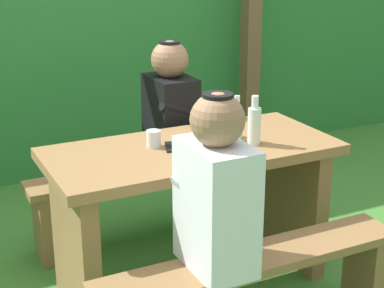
# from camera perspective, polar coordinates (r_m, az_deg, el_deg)

# --- Properties ---
(ground_plane) EXTENTS (12.00, 12.00, 0.00)m
(ground_plane) POSITION_cam_1_polar(r_m,az_deg,el_deg) (3.25, 0.00, -12.73)
(ground_plane) COLOR #417E31
(hedge_backdrop) EXTENTS (6.40, 1.01, 2.17)m
(hedge_backdrop) POSITION_cam_1_polar(r_m,az_deg,el_deg) (4.93, -11.96, 11.24)
(hedge_backdrop) COLOR #2C7733
(hedge_backdrop) RESTS_ON ground_plane
(pergola_post_right) EXTENTS (0.12, 0.12, 2.24)m
(pergola_post_right) POSITION_cam_1_polar(r_m,az_deg,el_deg) (4.77, 5.55, 11.72)
(pergola_post_right) COLOR brown
(pergola_post_right) RESTS_ON ground_plane
(picnic_table) EXTENTS (1.40, 0.64, 0.75)m
(picnic_table) POSITION_cam_1_polar(r_m,az_deg,el_deg) (3.02, 0.00, -4.50)
(picnic_table) COLOR olive
(picnic_table) RESTS_ON ground_plane
(bench_near) EXTENTS (1.40, 0.24, 0.44)m
(bench_near) POSITION_cam_1_polar(r_m,az_deg,el_deg) (2.66, 5.63, -12.66)
(bench_near) COLOR olive
(bench_near) RESTS_ON ground_plane
(bench_far) EXTENTS (1.40, 0.24, 0.44)m
(bench_far) POSITION_cam_1_polar(r_m,az_deg,el_deg) (3.58, -4.10, -4.05)
(bench_far) COLOR olive
(bench_far) RESTS_ON ground_plane
(person_white_shirt) EXTENTS (0.25, 0.35, 0.72)m
(person_white_shirt) POSITION_cam_1_polar(r_m,az_deg,el_deg) (2.38, 2.25, -4.29)
(person_white_shirt) COLOR silver
(person_white_shirt) RESTS_ON bench_near
(person_black_coat) EXTENTS (0.25, 0.35, 0.72)m
(person_black_coat) POSITION_cam_1_polar(r_m,az_deg,el_deg) (3.48, -2.01, 3.28)
(person_black_coat) COLOR black
(person_black_coat) RESTS_ON bench_far
(drinking_glass) EXTENTS (0.07, 0.07, 0.08)m
(drinking_glass) POSITION_cam_1_polar(r_m,az_deg,el_deg) (2.92, -3.59, 0.49)
(drinking_glass) COLOR silver
(drinking_glass) RESTS_ON picnic_table
(bottle_left) EXTENTS (0.06, 0.06, 0.23)m
(bottle_left) POSITION_cam_1_polar(r_m,az_deg,el_deg) (2.99, 4.17, 1.92)
(bottle_left) COLOR silver
(bottle_left) RESTS_ON picnic_table
(bottle_right) EXTENTS (0.06, 0.06, 0.24)m
(bottle_right) POSITION_cam_1_polar(r_m,az_deg,el_deg) (2.95, 5.82, 1.83)
(bottle_right) COLOR silver
(bottle_right) RESTS_ON picnic_table
(bottle_center) EXTENTS (0.06, 0.06, 0.23)m
(bottle_center) POSITION_cam_1_polar(r_m,az_deg,el_deg) (3.07, 1.85, 2.50)
(bottle_center) COLOR silver
(bottle_center) RESTS_ON picnic_table
(cell_phone) EXTENTS (0.11, 0.16, 0.01)m
(cell_phone) POSITION_cam_1_polar(r_m,az_deg,el_deg) (2.91, -1.79, -0.27)
(cell_phone) COLOR black
(cell_phone) RESTS_ON picnic_table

